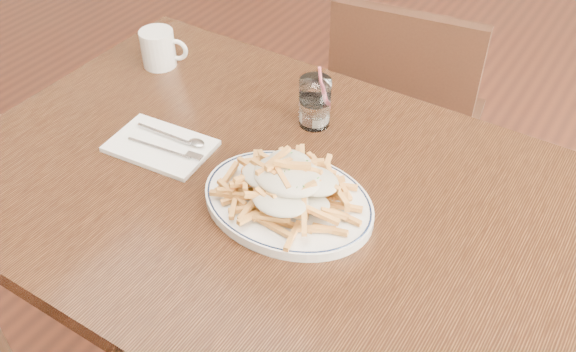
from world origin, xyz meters
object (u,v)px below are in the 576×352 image
Objects in this scene: table at (274,218)px; fries_plate at (288,201)px; chair_far at (403,116)px; coffee_mug at (159,48)px; water_glass at (315,105)px; loaded_fries at (288,181)px.

fries_plate is at bearing -28.91° from table.
chair_far is at bearing 96.07° from fries_plate.
coffee_mug is (-0.45, 0.21, 0.12)m from table.
water_glass is at bearing 99.66° from table.
loaded_fries is 2.46× the size of coffee_mug.
coffee_mug reaches higher than chair_far.
loaded_fries is 1.85× the size of water_glass.
loaded_fries is (0.00, 0.00, 0.05)m from fries_plate.
coffee_mug is at bearing 179.08° from water_glass.
table is at bearing 151.09° from fries_plate.
loaded_fries is at bearing 0.00° from fries_plate.
water_glass reaches higher than coffee_mug.
chair_far is at bearing 96.07° from loaded_fries.
loaded_fries is at bearing -70.02° from water_glass.
table is at bearing -25.47° from coffee_mug.
table is 0.73m from chair_far.
table is at bearing -87.76° from chair_far.
chair_far is 2.42× the size of fries_plate.
fries_plate is (0.05, -0.03, 0.09)m from table.
fries_plate is at bearing -25.82° from coffee_mug.
loaded_fries reaches higher than coffee_mug.
table is 1.45× the size of chair_far.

